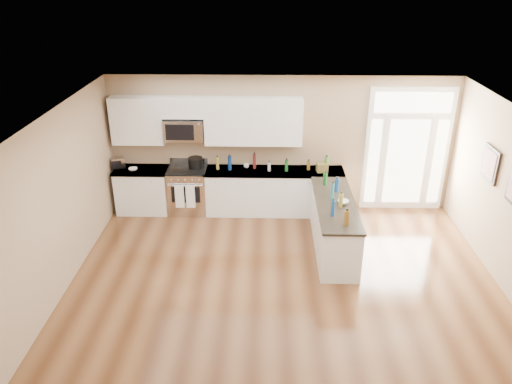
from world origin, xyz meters
TOP-DOWN VIEW (x-y plane):
  - ground at (0.00, 0.00)m, footprint 8.00×8.00m
  - room_shell at (0.00, 0.00)m, footprint 8.00×8.00m
  - back_cabinet_left at (-2.87, 3.69)m, footprint 1.10×0.66m
  - back_cabinet_right at (-0.16, 3.69)m, footprint 2.85×0.66m
  - peninsula_cabinet at (0.93, 2.24)m, footprint 0.69×2.32m
  - upper_cabinet_left at (-2.88, 3.83)m, footprint 1.04×0.33m
  - upper_cabinet_right at (-0.57, 3.83)m, footprint 1.94×0.33m
  - upper_cabinet_short at (-1.95, 3.83)m, footprint 0.82×0.33m
  - microwave at (-1.95, 3.80)m, footprint 0.78×0.41m
  - entry_door at (2.55, 3.95)m, footprint 1.70×0.10m
  - wall_art_near at (3.47, 2.20)m, footprint 0.05×0.58m
  - kitchen_range at (-1.93, 3.69)m, footprint 0.79×0.70m
  - stockpot at (-1.76, 3.79)m, footprint 0.30×0.30m
  - toaster_oven at (-3.35, 3.76)m, footprint 0.32×0.29m
  - cardboard_box at (0.82, 3.64)m, footprint 0.24×0.19m
  - bowl_left at (-3.02, 3.62)m, footprint 0.21×0.21m
  - bowl_peninsula at (1.05, 2.17)m, footprint 0.25×0.25m
  - cup_counter at (-0.72, 3.81)m, footprint 0.13×0.13m
  - counter_bottles at (0.38, 2.96)m, footprint 2.37×2.45m

SIDE VIEW (x-z plane):
  - ground at x=0.00m, z-range 0.00..0.00m
  - peninsula_cabinet at x=0.93m, z-range -0.04..0.90m
  - back_cabinet_right at x=-0.16m, z-range -0.03..0.91m
  - back_cabinet_left at x=-2.87m, z-range -0.03..0.91m
  - kitchen_range at x=-1.93m, z-range -0.06..1.02m
  - bowl_left at x=-3.02m, z-range 0.94..0.98m
  - bowl_peninsula at x=1.05m, z-range 0.94..1.00m
  - cup_counter at x=-0.72m, z-range 0.94..1.03m
  - cardboard_box at x=0.82m, z-range 0.94..1.12m
  - toaster_oven at x=-3.35m, z-range 0.94..1.16m
  - stockpot at x=-1.76m, z-range 0.95..1.17m
  - counter_bottles at x=0.38m, z-range 0.91..1.23m
  - entry_door at x=2.55m, z-range 0.00..2.60m
  - wall_art_near at x=3.47m, z-range 1.41..1.99m
  - room_shell at x=0.00m, z-range -2.29..5.71m
  - microwave at x=-1.95m, z-range 1.55..1.97m
  - upper_cabinet_left at x=-2.88m, z-range 1.45..2.40m
  - upper_cabinet_right at x=-0.57m, z-range 1.45..2.40m
  - upper_cabinet_short at x=-1.95m, z-range 2.00..2.40m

